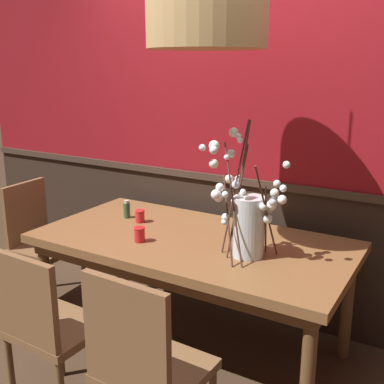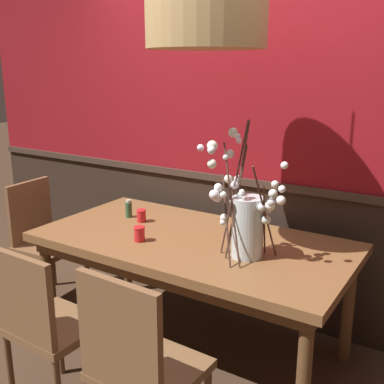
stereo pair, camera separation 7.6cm
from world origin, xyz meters
name	(u,v)px [view 2 (the right image)]	position (x,y,z in m)	size (l,w,h in m)	color
ground_plane	(192,347)	(0.00, 0.00, 0.00)	(24.00, 24.00, 0.00)	#422D1E
back_wall	(243,127)	(0.00, 0.67, 1.37)	(5.02, 0.14, 2.76)	#2D2119
dining_table	(192,251)	(0.00, 0.00, 0.68)	(1.93, 0.99, 0.76)	brown
chair_near_side_left	(44,321)	(-0.33, -0.89, 0.53)	(0.45, 0.41, 0.92)	brown
chair_near_side_right	(138,363)	(0.30, -0.91, 0.54)	(0.46, 0.44, 0.97)	brown
chair_head_west_end	(43,236)	(-1.35, -0.03, 0.52)	(0.45, 0.45, 0.93)	brown
chair_far_side_right	(287,241)	(0.29, 0.88, 0.52)	(0.47, 0.43, 0.93)	brown
chair_far_side_left	(226,225)	(-0.25, 0.90, 0.53)	(0.42, 0.43, 0.96)	brown
vase_with_blossoms	(246,222)	(0.40, -0.08, 0.96)	(0.44, 0.34, 0.75)	silver
candle_holder_nearer_center	(139,234)	(-0.24, -0.21, 0.81)	(0.07, 0.07, 0.09)	red
candle_holder_nearer_edge	(141,216)	(-0.46, 0.08, 0.80)	(0.07, 0.07, 0.09)	red
condiment_bottle	(129,209)	(-0.60, 0.12, 0.82)	(0.05, 0.05, 0.13)	#2D5633
pendant_lamp	(206,23)	(0.13, -0.06, 2.00)	(0.64, 0.64, 0.89)	tan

